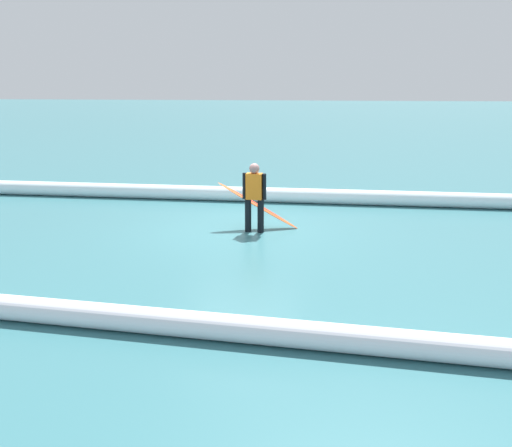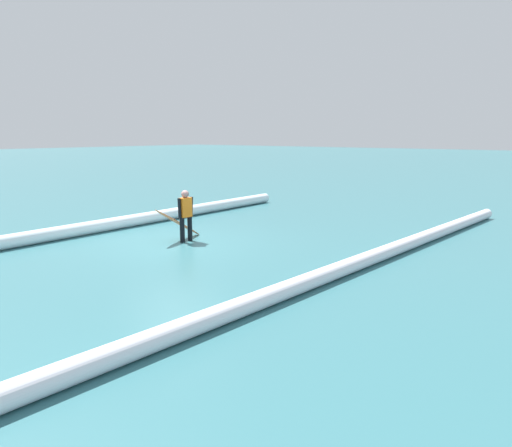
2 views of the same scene
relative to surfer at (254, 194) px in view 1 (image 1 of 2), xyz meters
name	(u,v)px [view 1 (image 1 of 2)]	position (x,y,z in m)	size (l,w,h in m)	color
ground_plane	(241,230)	(0.32, -0.14, -0.84)	(186.29, 186.29, 0.00)	#316870
surfer	(254,194)	(0.00, 0.00, 0.00)	(0.52, 0.23, 1.50)	black
surfboard	(258,206)	(-0.03, -0.36, -0.33)	(1.81, 0.36, 1.05)	#E55926
wave_crest_foreground	(204,193)	(1.83, -3.14, -0.64)	(0.40, 0.40, 19.47)	white
wave_crest_midground	(86,315)	(1.53, 5.10, -0.67)	(0.35, 0.35, 22.39)	white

